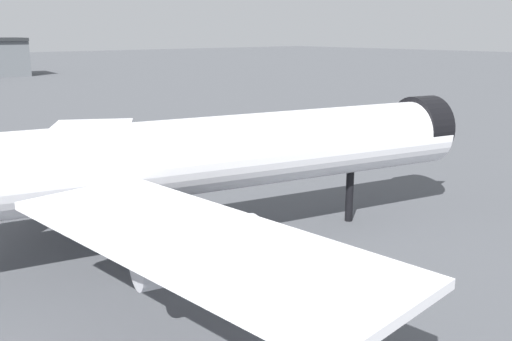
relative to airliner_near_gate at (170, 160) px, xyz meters
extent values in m
plane|color=#4C4F54|center=(2.93, -3.48, -7.55)|extent=(900.00, 900.00, 0.00)
cylinder|color=white|center=(0.32, -0.07, 0.13)|extent=(52.27, 17.58, 5.91)
cone|color=white|center=(25.78, -5.98, 0.13)|extent=(7.64, 7.11, 5.79)
cylinder|color=black|center=(24.63, -5.72, 0.57)|extent=(3.94, 6.42, 5.97)
cube|color=white|center=(-0.30, 15.18, -0.61)|extent=(19.31, 24.47, 0.47)
cylinder|color=#B7BAC1|center=(0.29, 12.15, -2.56)|extent=(7.87, 4.82, 3.25)
cube|color=white|center=(-6.95, -13.50, -0.61)|extent=(10.36, 24.16, 0.47)
cylinder|color=#B7BAC1|center=(-5.09, -11.03, -2.56)|extent=(7.87, 4.82, 3.25)
cylinder|color=black|center=(16.62, -3.86, -5.19)|extent=(0.71, 0.71, 4.73)
cylinder|color=black|center=(-1.53, 3.54, -5.19)|extent=(0.71, 0.71, 4.73)
cylinder|color=black|center=(-2.93, -2.51, -5.19)|extent=(0.71, 0.71, 4.73)
cone|color=#F2600C|center=(24.48, 27.27, -7.16)|extent=(0.62, 0.62, 0.78)
camera|label=1|loc=(-21.79, -35.65, 9.53)|focal=39.17mm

